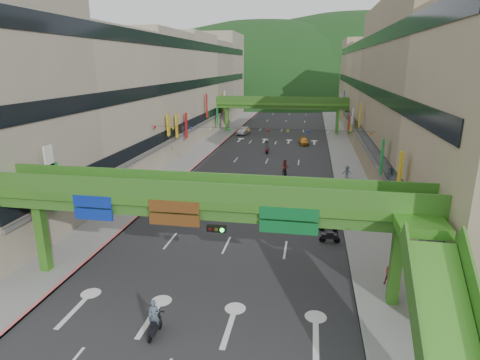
{
  "coord_description": "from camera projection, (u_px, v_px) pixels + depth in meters",
  "views": [
    {
      "loc": [
        5.91,
        -15.45,
        13.38
      ],
      "look_at": [
        0.0,
        18.0,
        3.5
      ],
      "focal_mm": 30.0,
      "sensor_mm": 36.0,
      "label": 1
    }
  ],
  "objects": [
    {
      "name": "car_yellow",
      "position": [
        304.0,
        141.0,
        68.73
      ],
      "size": [
        2.1,
        3.95,
        1.28
      ],
      "primitive_type": "imported",
      "rotation": [
        0.0,
        0.0,
        0.16
      ],
      "color": "orange",
      "rests_on": "ground"
    },
    {
      "name": "building_row_right",
      "position": [
        399.0,
        91.0,
        60.81
      ],
      "size": [
        12.8,
        95.0,
        19.0
      ],
      "color": "gray",
      "rests_on": "ground"
    },
    {
      "name": "road_slab",
      "position": [
        273.0,
        147.0,
        66.61
      ],
      "size": [
        18.0,
        140.0,
        0.02
      ],
      "primitive_type": "cube",
      "color": "#28282B",
      "rests_on": "ground"
    },
    {
      "name": "parked_scooter_row",
      "position": [
        328.0,
        221.0,
        34.1
      ],
      "size": [
        1.6,
        7.15,
        1.08
      ],
      "color": "black",
      "rests_on": "ground"
    },
    {
      "name": "hill_left",
      "position": [
        263.0,
        96.0,
        173.13
      ],
      "size": [
        168.0,
        140.0,
        112.0
      ],
      "primitive_type": "ellipsoid",
      "color": "#1C4419",
      "rests_on": "ground"
    },
    {
      "name": "curb_right",
      "position": [
        329.0,
        149.0,
        65.07
      ],
      "size": [
        0.2,
        140.0,
        0.18
      ],
      "primitive_type": "cube",
      "color": "gray",
      "rests_on": "ground"
    },
    {
      "name": "scooter_rider_mid",
      "position": [
        285.0,
        168.0,
        48.79
      ],
      "size": [
        0.98,
        1.6,
        2.23
      ],
      "color": "black",
      "rests_on": "ground"
    },
    {
      "name": "scooter_rider_near",
      "position": [
        154.0,
        320.0,
        20.26
      ],
      "size": [
        0.65,
        1.6,
        2.01
      ],
      "color": "black",
      "rests_on": "ground"
    },
    {
      "name": "ground",
      "position": [
        175.0,
        352.0,
        19.34
      ],
      "size": [
        320.0,
        320.0,
        0.0
      ],
      "primitive_type": "plane",
      "color": "black",
      "rests_on": "ground"
    },
    {
      "name": "hill_right",
      "position": [
        354.0,
        94.0,
        185.36
      ],
      "size": [
        208.0,
        176.0,
        128.0
      ],
      "primitive_type": "ellipsoid",
      "color": "#1C4419",
      "rests_on": "ground"
    },
    {
      "name": "scooter_rider_far",
      "position": [
        267.0,
        147.0,
        61.82
      ],
      "size": [
        0.94,
        1.58,
        2.07
      ],
      "color": "maroon",
      "rests_on": "ground"
    },
    {
      "name": "pedestrian_red",
      "position": [
        391.0,
        275.0,
        24.8
      ],
      "size": [
        0.77,
        0.61,
        1.58
      ],
      "primitive_type": "imported",
      "rotation": [
        0.0,
        0.0,
        -0.01
      ],
      "color": "#B22927",
      "rests_on": "ground"
    },
    {
      "name": "overpass_near",
      "position": [
        218.0,
        213.0,
        22.81
      ],
      "size": [
        28.0,
        12.27,
        7.1
      ],
      "color": "#4C9E2D",
      "rests_on": "ground"
    },
    {
      "name": "overpass_far",
      "position": [
        281.0,
        106.0,
        79.29
      ],
      "size": [
        28.0,
        2.2,
        7.1
      ],
      "color": "#4C9E2D",
      "rests_on": "ground"
    },
    {
      "name": "building_row_left",
      "position": [
        162.0,
        88.0,
        67.14
      ],
      "size": [
        12.8,
        95.0,
        19.0
      ],
      "color": "#9E937F",
      "rests_on": "ground"
    },
    {
      "name": "pedestrian_dark",
      "position": [
        346.0,
        191.0,
        41.31
      ],
      "size": [
        0.98,
        0.62,
        1.55
      ],
      "primitive_type": "imported",
      "rotation": [
        0.0,
        0.0,
        -0.29
      ],
      "color": "black",
      "rests_on": "ground"
    },
    {
      "name": "pedestrian_blue",
      "position": [
        347.0,
        173.0,
        47.98
      ],
      "size": [
        0.77,
        0.56,
        1.53
      ],
      "primitive_type": "imported",
      "rotation": [
        0.0,
        0.0,
        2.99
      ],
      "color": "#3F5765",
      "rests_on": "ground"
    },
    {
      "name": "curb_left",
      "position": [
        220.0,
        145.0,
        68.11
      ],
      "size": [
        0.2,
        140.0,
        0.18
      ],
      "primitive_type": "cube",
      "color": "#CC5959",
      "rests_on": "ground"
    },
    {
      "name": "sidewalk_right",
      "position": [
        341.0,
        149.0,
        64.75
      ],
      "size": [
        4.0,
        140.0,
        0.15
      ],
      "primitive_type": "cube",
      "color": "gray",
      "rests_on": "ground"
    },
    {
      "name": "bunting_string",
      "position": [
        258.0,
        131.0,
        46.04
      ],
      "size": [
        26.0,
        0.36,
        0.47
      ],
      "color": "black",
      "rests_on": "ground"
    },
    {
      "name": "sidewalk_left",
      "position": [
        209.0,
        145.0,
        68.43
      ],
      "size": [
        4.0,
        140.0,
        0.15
      ],
      "primitive_type": "cube",
      "color": "gray",
      "rests_on": "ground"
    },
    {
      "name": "scooter_rider_left",
      "position": [
        162.0,
        210.0,
        35.26
      ],
      "size": [
        1.01,
        1.6,
        2.04
      ],
      "color": "gray",
      "rests_on": "ground"
    },
    {
      "name": "car_silver",
      "position": [
        244.0,
        131.0,
        78.48
      ],
      "size": [
        2.29,
        4.63,
        1.46
      ],
      "primitive_type": "imported",
      "rotation": [
        0.0,
        0.0,
        -0.17
      ],
      "color": "#B0AEB7",
      "rests_on": "ground"
    }
  ]
}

